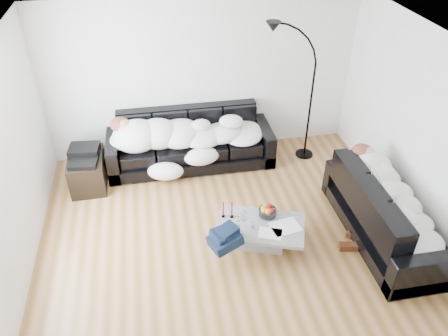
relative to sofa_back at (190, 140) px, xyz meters
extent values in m
plane|color=brown|center=(0.28, -1.80, -0.44)|extent=(5.00, 5.00, 0.00)
cube|color=silver|center=(0.28, 0.45, 0.86)|extent=(5.00, 0.02, 2.60)
cube|color=silver|center=(-2.22, -1.80, 0.86)|extent=(0.02, 4.50, 2.60)
cube|color=silver|center=(2.78, -1.80, 0.86)|extent=(0.02, 4.50, 2.60)
plane|color=white|center=(0.28, -1.80, 2.16)|extent=(5.00, 5.00, 0.00)
cube|color=black|center=(0.00, 0.00, 0.00)|extent=(2.66, 0.92, 0.87)
cube|color=black|center=(2.33, -2.17, 0.00)|extent=(0.91, 2.13, 0.86)
ellipsoid|color=#0C4C54|center=(2.27, -1.51, 0.28)|extent=(0.42, 0.38, 0.20)
cube|color=#939699|center=(0.66, -2.03, -0.27)|extent=(1.27, 0.99, 0.33)
cylinder|color=white|center=(0.80, -1.86, -0.04)|extent=(0.25, 0.25, 0.15)
cylinder|color=white|center=(0.46, -1.91, -0.03)|extent=(0.08, 0.08, 0.15)
cylinder|color=white|center=(0.37, -2.01, -0.03)|extent=(0.08, 0.08, 0.16)
cylinder|color=white|center=(0.55, -2.06, -0.03)|extent=(0.07, 0.07, 0.15)
cylinder|color=maroon|center=(0.22, -1.80, 0.01)|extent=(0.05, 0.05, 0.24)
cylinder|color=maroon|center=(0.33, -1.83, 0.02)|extent=(0.05, 0.05, 0.25)
cube|color=silver|center=(0.96, -2.13, -0.10)|extent=(0.41, 0.34, 0.01)
cube|color=silver|center=(0.74, -2.22, -0.10)|extent=(0.35, 0.30, 0.01)
cube|color=black|center=(-1.63, -0.33, -0.18)|extent=(0.53, 0.76, 0.52)
cube|color=black|center=(-1.63, -0.33, 0.15)|extent=(0.47, 0.39, 0.13)
camera|label=1|loc=(-0.55, -6.02, 3.74)|focal=35.00mm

